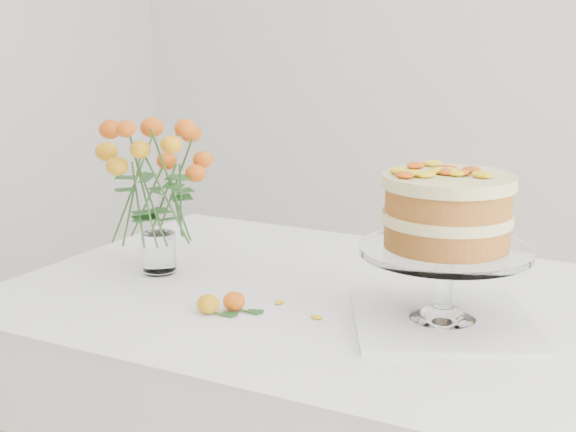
# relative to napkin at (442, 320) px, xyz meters

# --- Properties ---
(table) EXTENTS (1.43, 0.93, 0.76)m
(table) POSITION_rel_napkin_xyz_m (-0.20, 0.05, -0.09)
(table) COLOR tan
(table) RESTS_ON ground
(napkin) EXTENTS (0.43, 0.43, 0.01)m
(napkin) POSITION_rel_napkin_xyz_m (0.00, 0.00, 0.00)
(napkin) COLOR white
(napkin) RESTS_ON table
(cake_stand) EXTENTS (0.31, 0.31, 0.28)m
(cake_stand) POSITION_rel_napkin_xyz_m (0.00, 0.00, 0.19)
(cake_stand) COLOR white
(cake_stand) RESTS_ON napkin
(rose_vase) EXTENTS (0.30, 0.30, 0.37)m
(rose_vase) POSITION_rel_napkin_xyz_m (-0.65, 0.00, 0.21)
(rose_vase) COLOR white
(rose_vase) RESTS_ON table
(loose_rose_near) EXTENTS (0.08, 0.04, 0.04)m
(loose_rose_near) POSITION_rel_napkin_xyz_m (-0.41, -0.16, 0.01)
(loose_rose_near) COLOR #FFAF16
(loose_rose_near) RESTS_ON table
(loose_rose_far) EXTENTS (0.08, 0.04, 0.04)m
(loose_rose_far) POSITION_rel_napkin_xyz_m (-0.37, -0.12, 0.01)
(loose_rose_far) COLOR #E74C0B
(loose_rose_far) RESTS_ON table
(stray_petal_a) EXTENTS (0.03, 0.02, 0.00)m
(stray_petal_a) POSITION_rel_napkin_xyz_m (-0.32, -0.05, -0.00)
(stray_petal_a) COLOR yellow
(stray_petal_a) RESTS_ON table
(stray_petal_b) EXTENTS (0.03, 0.02, 0.00)m
(stray_petal_b) POSITION_rel_napkin_xyz_m (-0.22, -0.09, -0.00)
(stray_petal_b) COLOR yellow
(stray_petal_b) RESTS_ON table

